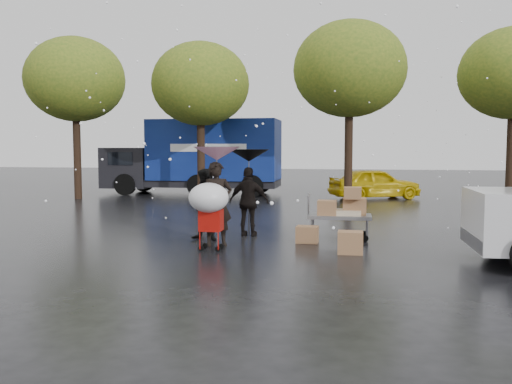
% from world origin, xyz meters
% --- Properties ---
extents(ground, '(90.00, 90.00, 0.00)m').
position_xyz_m(ground, '(0.00, 0.00, 0.00)').
color(ground, black).
rests_on(ground, ground).
extents(person_pink, '(0.81, 0.69, 1.88)m').
position_xyz_m(person_pink, '(-0.36, 0.06, 0.94)').
color(person_pink, black).
rests_on(person_pink, ground).
extents(person_middle, '(0.93, 0.79, 1.70)m').
position_xyz_m(person_middle, '(-0.76, 0.69, 0.85)').
color(person_middle, black).
rests_on(person_middle, ground).
extents(person_black, '(1.04, 0.50, 1.72)m').
position_xyz_m(person_black, '(0.10, 1.48, 0.86)').
color(person_black, black).
rests_on(person_black, ground).
extents(umbrella_pink, '(1.05, 1.05, 2.22)m').
position_xyz_m(umbrella_pink, '(-0.36, 0.06, 2.06)').
color(umbrella_pink, '#4C4C4C').
rests_on(umbrella_pink, ground).
extents(umbrella_black, '(1.01, 1.01, 2.16)m').
position_xyz_m(umbrella_black, '(0.10, 1.48, 2.00)').
color(umbrella_black, '#4C4C4C').
rests_on(umbrella_black, ground).
extents(vendor_cart, '(1.52, 0.80, 1.27)m').
position_xyz_m(vendor_cart, '(2.41, 1.41, 0.73)').
color(vendor_cart, slate).
rests_on(vendor_cart, ground).
extents(shopping_cart, '(0.84, 0.84, 1.46)m').
position_xyz_m(shopping_cart, '(-0.36, -0.67, 1.06)').
color(shopping_cart, '#B8100A').
rests_on(shopping_cart, ground).
extents(blue_truck, '(8.30, 2.60, 3.50)m').
position_xyz_m(blue_truck, '(-4.54, 13.14, 1.76)').
color(blue_truck, navy).
rests_on(blue_truck, ground).
extents(box_ground_near, '(0.52, 0.42, 0.46)m').
position_xyz_m(box_ground_near, '(2.59, -0.37, 0.23)').
color(box_ground_near, '#915C3F').
rests_on(box_ground_near, ground).
extents(box_ground_far, '(0.52, 0.42, 0.39)m').
position_xyz_m(box_ground_far, '(1.60, 0.76, 0.19)').
color(box_ground_far, '#915C3F').
rests_on(box_ground_far, ground).
extents(yellow_taxi, '(4.21, 3.05, 1.33)m').
position_xyz_m(yellow_taxi, '(3.62, 12.14, 0.67)').
color(yellow_taxi, gold).
rests_on(yellow_taxi, ground).
extents(tree_row, '(21.60, 4.40, 7.12)m').
position_xyz_m(tree_row, '(-0.47, 10.00, 5.02)').
color(tree_row, black).
rests_on(tree_row, ground).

